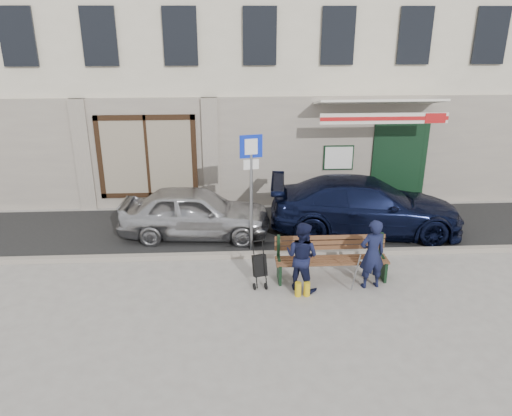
{
  "coord_description": "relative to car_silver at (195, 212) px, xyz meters",
  "views": [
    {
      "loc": [
        -0.85,
        -9.02,
        5.33
      ],
      "look_at": [
        -0.28,
        1.6,
        1.2
      ],
      "focal_mm": 35.0,
      "sensor_mm": 36.0,
      "label": 1
    }
  ],
  "objects": [
    {
      "name": "building",
      "position": [
        1.77,
        5.64,
        4.33
      ],
      "size": [
        20.0,
        8.27,
        10.0
      ],
      "color": "beige",
      "rests_on": "ground"
    },
    {
      "name": "ground",
      "position": [
        1.76,
        -2.81,
        -0.65
      ],
      "size": [
        80.0,
        80.0,
        0.0
      ],
      "primitive_type": "plane",
      "color": "#9E9991",
      "rests_on": "ground"
    },
    {
      "name": "bench",
      "position": [
        2.99,
        -2.42,
        -0.19
      ],
      "size": [
        2.4,
        1.17,
        0.98
      ],
      "color": "brown",
      "rests_on": "ground"
    },
    {
      "name": "parking_sign",
      "position": [
        1.38,
        -0.92,
        1.27
      ],
      "size": [
        0.52,
        0.14,
        2.84
      ],
      "rotation": [
        0.0,
        0.0,
        0.21
      ],
      "color": "gray",
      "rests_on": "ground"
    },
    {
      "name": "man",
      "position": [
        3.78,
        -2.8,
        0.11
      ],
      "size": [
        0.61,
        0.45,
        1.51
      ],
      "primitive_type": "imported",
      "rotation": [
        0.0,
        0.0,
        3.32
      ],
      "color": "#131734",
      "rests_on": "ground"
    },
    {
      "name": "asphalt_lane",
      "position": [
        1.76,
        0.29,
        -0.64
      ],
      "size": [
        60.0,
        3.2,
        0.01
      ],
      "primitive_type": "cube",
      "color": "#282828",
      "rests_on": "ground"
    },
    {
      "name": "woman",
      "position": [
        2.33,
        -2.79,
        0.09
      ],
      "size": [
        0.91,
        0.87,
        1.48
      ],
      "primitive_type": "imported",
      "rotation": [
        0.0,
        0.0,
        2.52
      ],
      "color": "#121633",
      "rests_on": "ground"
    },
    {
      "name": "curb",
      "position": [
        1.76,
        -1.31,
        -0.59
      ],
      "size": [
        60.0,
        0.18,
        0.12
      ],
      "primitive_type": "cube",
      "color": "#9E9384",
      "rests_on": "ground"
    },
    {
      "name": "car_silver",
      "position": [
        0.0,
        0.0,
        0.0
      ],
      "size": [
        3.9,
        1.81,
        1.29
      ],
      "primitive_type": "imported",
      "rotation": [
        0.0,
        0.0,
        1.49
      ],
      "color": "#ADAEB2",
      "rests_on": "ground"
    },
    {
      "name": "car_navy",
      "position": [
        4.39,
        0.05,
        0.07
      ],
      "size": [
        5.1,
        2.52,
        1.43
      ],
      "primitive_type": "imported",
      "rotation": [
        0.0,
        0.0,
        1.46
      ],
      "color": "black",
      "rests_on": "ground"
    },
    {
      "name": "stroller",
      "position": [
        1.48,
        -2.61,
        -0.21
      ],
      "size": [
        0.34,
        0.44,
        0.98
      ],
      "rotation": [
        0.0,
        0.0,
        0.27
      ],
      "color": "black",
      "rests_on": "ground"
    }
  ]
}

